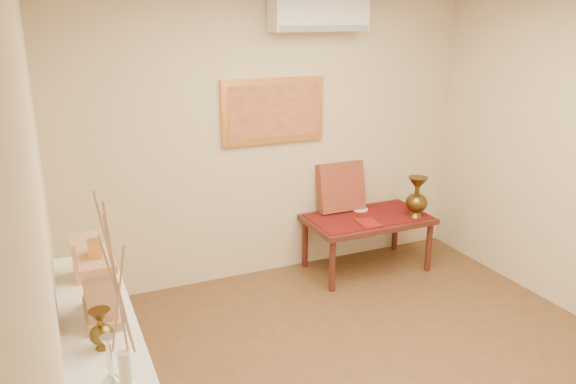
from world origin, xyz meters
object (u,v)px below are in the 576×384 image
mantel_clock (99,286)px  low_table (367,223)px  brass_urn_tall (417,193)px  wooden_chest (87,257)px  white_vase (121,325)px

mantel_clock → low_table: 3.23m
brass_urn_tall → mantel_clock: size_ratio=1.17×
wooden_chest → low_table: size_ratio=0.20×
white_vase → low_table: (2.65, 2.69, -0.98)m
white_vase → mantel_clock: bearing=89.8°
mantel_clock → white_vase: bearing=-90.2°
white_vase → mantel_clock: 1.02m
white_vase → brass_urn_tall: 4.03m
white_vase → wooden_chest: white_vase is taller
mantel_clock → low_table: mantel_clock is taller
mantel_clock → wooden_chest: size_ratio=1.68×
white_vase → brass_urn_tall: (3.08, 2.51, -0.67)m
low_table → brass_urn_tall: bearing=-23.1°
mantel_clock → wooden_chest: 0.52m
brass_urn_tall → mantel_clock: bearing=-153.4°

